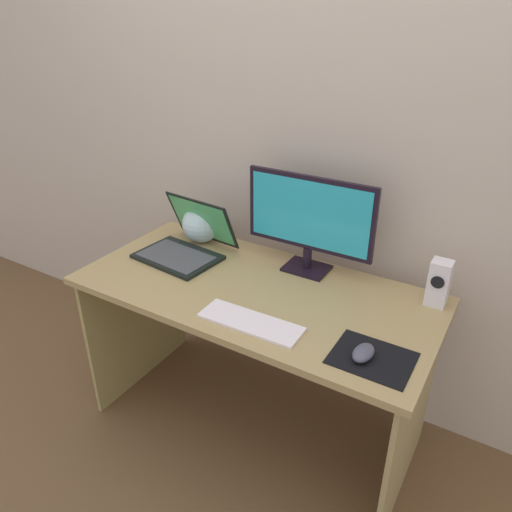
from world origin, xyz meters
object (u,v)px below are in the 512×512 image
object	(u,v)px
speaker_right	(439,283)
keyboard_external	(251,322)
laptop	(186,244)
fishbowl	(201,224)
monitor	(309,219)
mouse	(363,353)

from	to	relation	value
speaker_right	keyboard_external	size ratio (longest dim) A/B	0.48
speaker_right	laptop	distance (m)	1.05
speaker_right	fishbowl	xyz separation A→B (m)	(-1.06, -0.01, -0.00)
speaker_right	keyboard_external	distance (m)	0.70
monitor	keyboard_external	bearing A→B (deg)	-89.74
monitor	laptop	xyz separation A→B (m)	(-0.52, -0.15, -0.18)
monitor	fishbowl	bearing A→B (deg)	179.71
monitor	mouse	world-z (taller)	monitor
speaker_right	fishbowl	bearing A→B (deg)	-179.65
fishbowl	mouse	world-z (taller)	fishbowl
laptop	mouse	xyz separation A→B (m)	(0.92, -0.28, -0.03)
laptop	fishbowl	xyz separation A→B (m)	(-0.02, 0.15, 0.04)
speaker_right	mouse	bearing A→B (deg)	-105.47
speaker_right	fishbowl	size ratio (longest dim) A/B	1.00
monitor	speaker_right	distance (m)	0.54
fishbowl	mouse	size ratio (longest dim) A/B	1.78
laptop	keyboard_external	bearing A→B (deg)	-30.20
laptop	mouse	world-z (taller)	laptop
laptop	fishbowl	size ratio (longest dim) A/B	2.12
mouse	fishbowl	bearing A→B (deg)	159.56
keyboard_external	mouse	distance (m)	0.40
laptop	mouse	distance (m)	0.96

